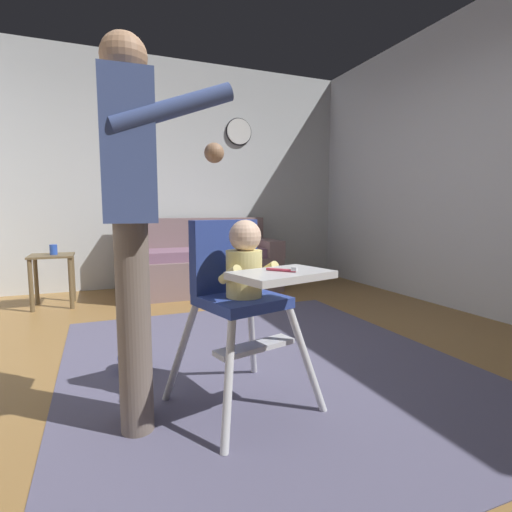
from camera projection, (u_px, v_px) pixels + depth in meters
The scene contains 11 objects.
ground at pixel (248, 374), 2.41m from camera, with size 6.32×7.28×0.10m, color olive.
wall_far at pixel (166, 175), 4.88m from camera, with size 5.52×0.06×2.80m, color silver.
wall_right at pixel (491, 159), 3.41m from camera, with size 0.06×6.28×2.80m, color silver.
area_rug at pixel (264, 363), 2.45m from camera, with size 2.37×2.76×0.01m, color #55526C.
couch at pixel (199, 263), 4.63m from camera, with size 1.84×0.86×0.86m.
high_chair at pixel (241, 279), 1.85m from camera, with size 0.73×0.82×0.92m.
adult_standing at pixel (131, 212), 1.65m from camera, with size 0.51×0.51×1.67m.
toy_ball at pixel (131, 358), 2.33m from camera, with size 0.16×0.16×0.16m, color #284CB7.
side_table at pixel (52, 269), 3.86m from camera, with size 0.40×0.40×0.52m.
sippy_cup at pixel (53, 250), 3.84m from camera, with size 0.07×0.07×0.10m, color #284CB7.
wall_clock at pixel (239, 132), 5.13m from camera, with size 0.35×0.04×0.35m.
Camera 1 is at (-0.82, -2.16, 0.96)m, focal length 27.36 mm.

